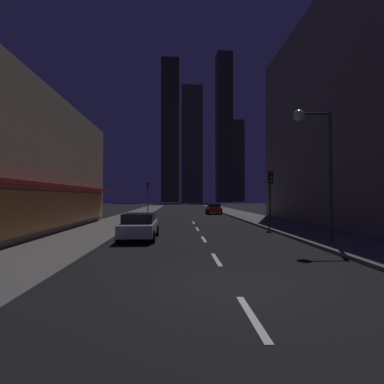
{
  "coord_description": "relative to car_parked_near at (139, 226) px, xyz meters",
  "views": [
    {
      "loc": [
        -1.46,
        -7.64,
        2.35
      ],
      "look_at": [
        0.0,
        21.48,
        2.88
      ],
      "focal_mm": 27.0,
      "sensor_mm": 36.0,
      "label": 1
    }
  ],
  "objects": [
    {
      "name": "ground_plane",
      "position": [
        3.6,
        23.36,
        -0.79
      ],
      "size": [
        78.0,
        136.0,
        0.1
      ],
      "primitive_type": "cube",
      "color": "black"
    },
    {
      "name": "sidewalk_right",
      "position": [
        10.6,
        23.36,
        -0.67
      ],
      "size": [
        4.0,
        76.0,
        0.15
      ],
      "primitive_type": "cube",
      "color": "#605E59",
      "rests_on": "ground"
    },
    {
      "name": "sidewalk_left",
      "position": [
        -3.4,
        23.36,
        -0.67
      ],
      "size": [
        4.0,
        76.0,
        0.15
      ],
      "primitive_type": "cube",
      "color": "#605E59",
      "rests_on": "ground"
    },
    {
      "name": "lane_marking_center",
      "position": [
        3.6,
        -0.24,
        -0.73
      ],
      "size": [
        0.16,
        23.0,
        0.01
      ],
      "color": "silver",
      "rests_on": "ground"
    },
    {
      "name": "building_apartment_right",
      "position": [
        18.1,
        7.36,
        8.02
      ],
      "size": [
        11.0,
        20.0,
        17.52
      ],
      "primitive_type": "cube",
      "color": "slate",
      "rests_on": "ground"
    },
    {
      "name": "skyscraper_distant_tall",
      "position": [
        -1.49,
        126.9,
        34.59
      ],
      "size": [
        8.73,
        8.49,
        70.66
      ],
      "primitive_type": "cube",
      "color": "#3A372B",
      "rests_on": "ground"
    },
    {
      "name": "skyscraper_distant_mid",
      "position": [
        8.25,
        106.01,
        24.04
      ],
      "size": [
        8.76,
        5.79,
        49.56
      ],
      "primitive_type": "cube",
      "color": "#494537",
      "rests_on": "ground"
    },
    {
      "name": "skyscraper_distant_short",
      "position": [
        24.01,
        117.98,
        34.17
      ],
      "size": [
        7.25,
        7.98,
        69.82
      ],
      "primitive_type": "cube",
      "color": "#3B382C",
      "rests_on": "ground"
    },
    {
      "name": "skyscraper_distant_slender",
      "position": [
        33.29,
        137.37,
        20.87
      ],
      "size": [
        8.01,
        8.88,
        43.22
      ],
      "primitive_type": "cube",
      "color": "#444133",
      "rests_on": "ground"
    },
    {
      "name": "car_parked_near",
      "position": [
        0.0,
        0.0,
        0.0
      ],
      "size": [
        1.98,
        4.24,
        1.45
      ],
      "color": "silver",
      "rests_on": "ground"
    },
    {
      "name": "car_parked_far",
      "position": [
        7.2,
        24.01,
        0.0
      ],
      "size": [
        1.98,
        4.24,
        1.45
      ],
      "color": "#B21919",
      "rests_on": "ground"
    },
    {
      "name": "fire_hydrant_far_left",
      "position": [
        -2.3,
        9.24,
        -0.29
      ],
      "size": [
        0.42,
        0.3,
        0.65
      ],
      "color": "red",
      "rests_on": "sidewalk_left"
    },
    {
      "name": "traffic_light_near_right",
      "position": [
        9.1,
        5.02,
        2.45
      ],
      "size": [
        0.32,
        0.48,
        4.2
      ],
      "color": "#2D2D2D",
      "rests_on": "sidewalk_right"
    },
    {
      "name": "traffic_light_far_left",
      "position": [
        -1.9,
        23.1,
        2.45
      ],
      "size": [
        0.32,
        0.48,
        4.2
      ],
      "color": "#2D2D2D",
      "rests_on": "sidewalk_left"
    },
    {
      "name": "street_lamp_right",
      "position": [
        8.98,
        -2.23,
        4.33
      ],
      "size": [
        1.96,
        0.56,
        6.58
      ],
      "color": "#38383D",
      "rests_on": "sidewalk_right"
    }
  ]
}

